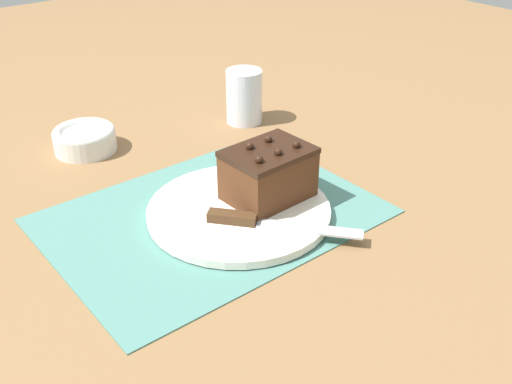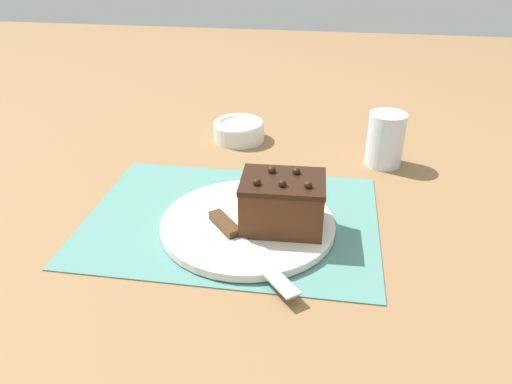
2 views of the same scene
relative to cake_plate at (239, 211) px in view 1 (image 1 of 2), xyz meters
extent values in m
plane|color=olive|center=(0.03, -0.03, -0.01)|extent=(3.00, 3.00, 0.00)
cube|color=slate|center=(0.03, -0.03, -0.01)|extent=(0.46, 0.34, 0.00)
cylinder|color=white|center=(0.00, 0.00, 0.00)|extent=(0.27, 0.27, 0.01)
cube|color=#512D19|center=(-0.05, 0.00, 0.04)|extent=(0.12, 0.09, 0.07)
cube|color=black|center=(-0.05, 0.00, 0.08)|extent=(0.13, 0.10, 0.01)
sphere|color=black|center=(-0.09, 0.02, 0.09)|extent=(0.01, 0.01, 0.01)
sphere|color=black|center=(-0.07, -0.02, 0.09)|extent=(0.01, 0.01, 0.01)
sphere|color=black|center=(-0.05, 0.02, 0.09)|extent=(0.01, 0.01, 0.01)
sphere|color=black|center=(-0.03, -0.02, 0.09)|extent=(0.01, 0.01, 0.01)
sphere|color=black|center=(-0.02, 0.02, 0.09)|extent=(0.01, 0.01, 0.01)
cube|color=#472D19|center=(0.03, 0.03, 0.01)|extent=(0.06, 0.07, 0.01)
cube|color=#B7BABF|center=(-0.04, 0.11, 0.01)|extent=(0.11, 0.13, 0.00)
cylinder|color=white|center=(-0.22, -0.27, 0.04)|extent=(0.07, 0.07, 0.10)
cylinder|color=white|center=(0.08, -0.34, 0.01)|extent=(0.11, 0.11, 0.04)
torus|color=white|center=(0.08, -0.34, 0.03)|extent=(0.11, 0.11, 0.02)
camera|label=1|loc=(0.44, 0.59, 0.46)|focal=42.00mm
camera|label=2|loc=(-0.11, 0.64, 0.42)|focal=35.00mm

